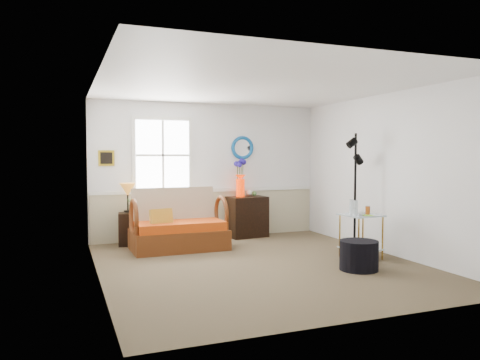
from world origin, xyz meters
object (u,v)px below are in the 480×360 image
object	(u,v)px
lamp_stand	(128,229)
floor_lamp	(355,192)
ottoman	(359,255)
loveseat	(179,219)
cabinet	(247,217)
side_table	(361,236)

from	to	relation	value
lamp_stand	floor_lamp	distance (m)	4.00
floor_lamp	ottoman	distance (m)	1.55
loveseat	lamp_stand	size ratio (longest dim) A/B	2.72
floor_lamp	ottoman	xyz separation A→B (m)	(-0.72, -1.14, -0.78)
loveseat	cabinet	distance (m)	1.71
loveseat	ottoman	xyz separation A→B (m)	(2.00, -2.31, -0.31)
loveseat	cabinet	bearing A→B (deg)	24.56
side_table	ottoman	size ratio (longest dim) A/B	1.28
side_table	ottoman	xyz separation A→B (m)	(-0.47, -0.62, -0.14)
lamp_stand	ottoman	bearing A→B (deg)	-47.12
cabinet	side_table	bearing A→B (deg)	-75.34
side_table	ottoman	bearing A→B (deg)	-127.31
loveseat	side_table	xyz separation A→B (m)	(2.48, -1.69, -0.17)
cabinet	side_table	size ratio (longest dim) A/B	1.15
ottoman	cabinet	bearing A→B (deg)	98.59
loveseat	side_table	world-z (taller)	loveseat
loveseat	floor_lamp	world-z (taller)	floor_lamp
lamp_stand	cabinet	world-z (taller)	cabinet
side_table	floor_lamp	size ratio (longest dim) A/B	0.35
lamp_stand	cabinet	distance (m)	2.31
ottoman	lamp_stand	bearing A→B (deg)	132.88
loveseat	lamp_stand	world-z (taller)	loveseat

